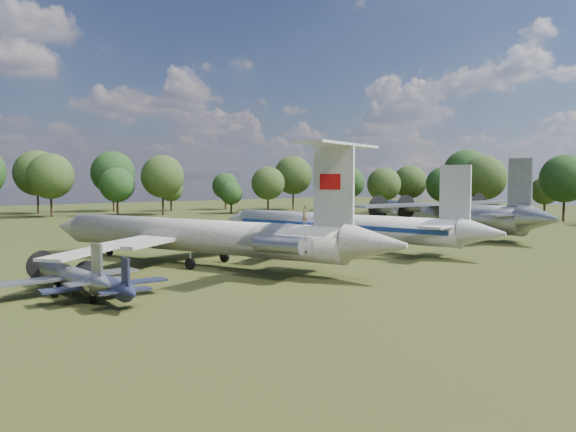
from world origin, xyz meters
TOP-DOWN VIEW (x-y plane):
  - ground at (0.00, 0.00)m, footprint 300.00×300.00m
  - il62_airliner at (-4.91, 3.46)m, footprint 54.79×60.69m
  - tu104_jet at (16.71, 4.84)m, footprint 45.44×53.18m
  - an12_transport at (41.52, 6.99)m, footprint 38.34×42.20m
  - small_prop_west at (-18.15, -8.90)m, footprint 9.60×13.01m
  - small_prop_northwest at (-19.81, -5.02)m, footprint 13.11×16.73m
  - person_on_il62 at (0.54, -9.01)m, footprint 0.76×0.58m

SIDE VIEW (x-z plane):
  - ground at x=0.00m, z-range 0.00..0.00m
  - small_prop_west at x=-18.15m, z-range 0.00..1.90m
  - small_prop_northwest at x=-19.81m, z-range 0.00..2.27m
  - tu104_jet at x=16.71m, z-range 0.00..4.55m
  - il62_airliner at x=-4.91m, z-range 0.00..4.86m
  - an12_transport at x=41.52m, z-range 0.00..5.22m
  - person_on_il62 at x=0.54m, z-range 4.86..6.73m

